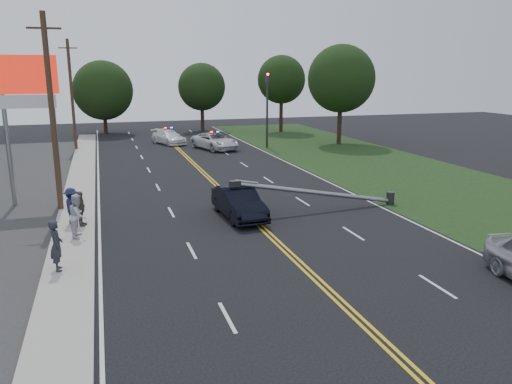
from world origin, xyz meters
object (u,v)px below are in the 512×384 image
object	(u,v)px
utility_pole_far	(72,95)
bystander_a	(56,245)
crashed_sedan	(239,203)
emergency_a	(215,141)
pylon_sign	(27,94)
bystander_d	(81,209)
traffic_signal	(267,104)
fallen_streetlight	(326,193)
bystander_c	(72,206)
bystander_b	(78,215)
emergency_b	(169,137)
utility_pole_mid	(52,114)

from	to	relation	value
utility_pole_far	bystander_a	bearing A→B (deg)	-89.14
utility_pole_far	crashed_sedan	xyz separation A→B (m)	(8.64, -25.96, -4.32)
emergency_a	bystander_a	size ratio (longest dim) A/B	2.92
pylon_sign	bystander_a	bearing A→B (deg)	-80.79
emergency_a	bystander_d	xyz separation A→B (m)	(-11.36, -22.03, 0.18)
traffic_signal	utility_pole_far	xyz separation A→B (m)	(-17.50, 4.00, 0.88)
fallen_streetlight	bystander_c	bearing A→B (deg)	175.98
bystander_b	utility_pole_far	bearing A→B (deg)	13.32
pylon_sign	crashed_sedan	bearing A→B (deg)	-30.96
crashed_sedan	emergency_b	distance (m)	27.35
bystander_d	utility_pole_far	bearing A→B (deg)	19.93
utility_pole_mid	emergency_a	world-z (taller)	utility_pole_mid
fallen_streetlight	emergency_b	world-z (taller)	fallen_streetlight
traffic_signal	emergency_a	bearing A→B (deg)	173.63
utility_pole_far	emergency_a	bearing A→B (deg)	-15.41
bystander_a	bystander_c	world-z (taller)	bystander_a
pylon_sign	bystander_c	distance (m)	7.43
emergency_b	bystander_a	bearing A→B (deg)	-125.75
emergency_a	fallen_streetlight	bearing A→B (deg)	-106.19
crashed_sedan	bystander_b	bearing A→B (deg)	-174.86
pylon_sign	bystander_d	distance (m)	7.84
utility_pole_far	bystander_c	bearing A→B (deg)	-88.35
traffic_signal	bystander_a	distance (m)	31.98
bystander_a	bystander_c	xyz separation A→B (m)	(0.26, 5.77, -0.06)
utility_pole_mid	bystander_b	world-z (taller)	utility_pole_mid
pylon_sign	bystander_c	xyz separation A→B (m)	(2.02, -5.11, -4.99)
utility_pole_mid	emergency_b	world-z (taller)	utility_pole_mid
crashed_sedan	bystander_b	xyz separation A→B (m)	(-7.56, -1.12, 0.31)
emergency_a	bystander_d	bearing A→B (deg)	-135.72
emergency_b	utility_pole_far	bearing A→B (deg)	167.70
bystander_a	emergency_a	bearing A→B (deg)	-31.86
utility_pole_far	emergency_b	size ratio (longest dim) A/B	2.12
fallen_streetlight	utility_pole_far	distance (m)	29.54
pylon_sign	emergency_b	xyz separation A→B (m)	(10.14, 21.38, -5.31)
traffic_signal	bystander_b	xyz separation A→B (m)	(-16.43, -23.07, -3.13)
fallen_streetlight	bystander_a	distance (m)	13.82
emergency_a	bystander_c	bearing A→B (deg)	-136.96
utility_pole_far	bystander_a	world-z (taller)	utility_pole_far
emergency_a	bystander_d	distance (m)	24.79
pylon_sign	bystander_b	distance (m)	8.94
fallen_streetlight	utility_pole_far	bearing A→B (deg)	117.24
pylon_sign	traffic_signal	bearing A→B (deg)	40.39
pylon_sign	bystander_a	xyz separation A→B (m)	(1.76, -10.88, -4.93)
bystander_d	crashed_sedan	bearing A→B (deg)	-76.29
utility_pole_far	bystander_b	bearing A→B (deg)	-87.73
fallen_streetlight	bystander_d	xyz separation A→B (m)	(-12.25, 0.52, 0.02)
emergency_a	emergency_b	size ratio (longest dim) A/B	1.17
crashed_sedan	bystander_a	bearing A→B (deg)	-152.20
bystander_c	bystander_d	distance (m)	0.56
crashed_sedan	bystander_d	distance (m)	7.52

